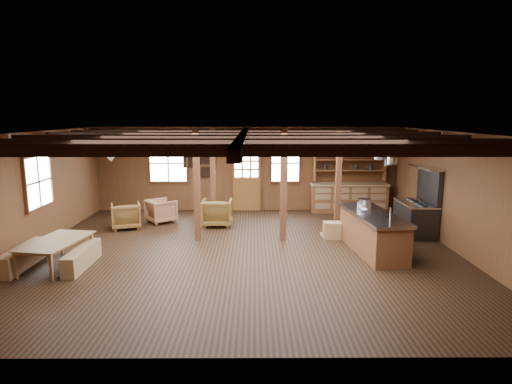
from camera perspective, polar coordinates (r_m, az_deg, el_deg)
room at (r=9.87m, az=-1.74°, el=-0.19°), size 10.04×9.04×2.84m
ceiling_joists at (r=9.90m, az=-1.76°, el=7.30°), size 9.80×8.82×0.18m
timber_posts at (r=11.92m, az=1.01°, el=1.62°), size 3.95×2.35×2.80m
back_door at (r=14.35m, az=-1.29°, el=0.99°), size 1.02×0.08×2.15m
window_back_left at (r=14.54m, az=-11.62°, el=3.77°), size 1.32×0.06×1.32m
window_back_right at (r=14.29m, az=3.93°, el=3.85°), size 1.02×0.06×1.32m
window_left at (r=11.57m, az=-27.06°, el=1.23°), size 0.14×1.24×1.32m
notice_boards at (r=14.35m, az=-7.31°, el=3.98°), size 1.08×0.03×0.90m
back_counter at (r=14.49m, az=12.26°, el=-0.27°), size 2.55×0.60×2.45m
pendant_lamps at (r=11.03m, az=-13.44°, el=5.10°), size 1.86×2.36×0.66m
pot_rack at (r=10.40m, az=15.60°, el=4.95°), size 0.32×3.00×0.46m
kitchen_island at (r=10.42m, az=15.27°, el=-5.19°), size 1.16×2.58×1.20m
step_stool at (r=11.36m, az=10.11°, el=-5.06°), size 0.51×0.37×0.44m
commercial_range at (r=12.30m, az=20.71°, el=-2.54°), size 0.78×1.50×1.85m
dining_table at (r=10.05m, az=-24.88°, el=-7.48°), size 1.18×1.79×0.58m
bench_wall at (r=10.41m, az=-28.64°, el=-7.63°), size 0.30×1.59×0.44m
bench_aisle at (r=9.88m, az=-22.18°, el=-8.09°), size 0.28×1.52×0.42m
armchair_a at (r=12.71m, az=-16.95°, el=-3.05°), size 0.99×1.00×0.73m
armchair_b at (r=12.48m, az=-5.21°, el=-2.74°), size 0.84×0.86×0.78m
armchair_c at (r=13.15m, az=-12.53°, el=-2.46°), size 1.07×1.06×0.70m
counter_pot at (r=10.93m, az=14.24°, el=-1.42°), size 0.33×0.33×0.20m
bowl at (r=10.41m, az=13.96°, el=-2.36°), size 0.25×0.25×0.06m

